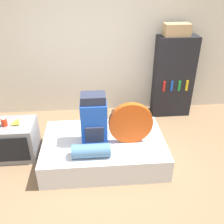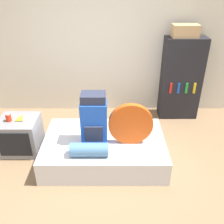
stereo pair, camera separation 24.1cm
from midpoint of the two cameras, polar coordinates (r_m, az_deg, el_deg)
The scene contains 11 objects.
ground_plane at distance 3.50m, azimuth -5.45°, elevation -15.63°, with size 16.00×16.00×0.00m, color #846647.
wall_back at distance 4.69m, azimuth -6.23°, elevation 14.86°, with size 8.00×0.05×2.60m.
bed at distance 3.73m, azimuth -3.72°, elevation -8.52°, with size 1.75×1.14×0.35m.
backpack at distance 3.39m, azimuth -6.18°, elevation -1.94°, with size 0.35×0.28×0.74m.
tent_bag at distance 3.41m, azimuth 2.27°, elevation -2.64°, with size 0.61×0.08×0.61m.
sleeping_roll at distance 3.29m, azimuth -6.90°, elevation -8.84°, with size 0.50×0.18×0.18m.
television at distance 4.06m, azimuth -22.57°, elevation -5.89°, with size 0.58×0.54×0.55m.
canister at distance 3.91m, azimuth -25.08°, elevation -2.15°, with size 0.08×0.08×0.13m.
banana_bunch at distance 3.92m, azimuth -22.69°, elevation -2.18°, with size 0.13×0.17×0.03m.
bookshelf at distance 4.79m, azimuth 12.44°, elevation 7.79°, with size 0.71×0.35×1.51m.
cardboard_box at distance 4.53m, azimuth 13.07°, elevation 17.86°, with size 0.44×0.25×0.21m.
Camera 1 is at (-0.01, -2.47, 2.48)m, focal length 40.00 mm.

